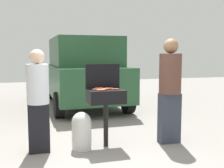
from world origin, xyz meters
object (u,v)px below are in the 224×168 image
Objects in this scene: hot_dog_0 at (97,89)px; propane_tank at (82,130)px; hot_dog_3 at (99,88)px; bbq_grill at (106,98)px; hot_dog_2 at (106,89)px; hot_dog_6 at (102,90)px; person_right at (170,87)px; hot_dog_8 at (104,89)px; hot_dog_1 at (101,90)px; parked_minivan at (83,72)px; hot_dog_7 at (115,89)px; person_left at (38,97)px; hot_dog_4 at (103,89)px; hot_dog_5 at (109,88)px.

propane_tank is (-0.26, -0.02, -0.66)m from hot_dog_0.
bbq_grill is at bearing -52.41° from hot_dog_3.
hot_dog_0 is 0.17m from hot_dog_2.
hot_dog_6 is at bearing -7.35° from propane_tank.
person_right is at bearing -5.60° from bbq_grill.
hot_dog_8 is 0.07× the size of person_right.
hot_dog_3 is at bearing 83.57° from hot_dog_1.
hot_dog_6 is 0.07m from hot_dog_8.
bbq_grill is at bearing 44.76° from hot_dog_6.
hot_dog_0 and hot_dog_2 have the same top height.
person_right reaches higher than hot_dog_8.
hot_dog_1 is at bearing 82.56° from parked_minivan.
bbq_grill is 0.16m from hot_dog_2.
hot_dog_7 is 1.23m from person_left.
hot_dog_3 is 1.00× the size of hot_dog_4.
hot_dog_0 is 3.91m from parked_minivan.
hot_dog_0 and hot_dog_8 have the same top height.
hot_dog_1 and hot_dog_2 have the same top height.
hot_dog_1 is 1.00× the size of hot_dog_6.
hot_dog_7 is 0.07× the size of person_right.
hot_dog_0 is 0.15m from hot_dog_4.
hot_dog_7 is at bearing 4.60° from hot_dog_6.
hot_dog_6 is 0.03× the size of parked_minivan.
hot_dog_1 is at bearing -164.30° from hot_dog_7.
person_right is at bearing -10.69° from hot_dog_3.
hot_dog_8 is at bearing 172.56° from hot_dog_7.
hot_dog_5 is at bearing 56.39° from hot_dog_2.
parked_minivan is at bearing 85.34° from hot_dog_8.
person_right is at bearing -2.39° from propane_tank.
hot_dog_3 is at bearing 128.22° from hot_dog_4.
propane_tank is at bearing -176.53° from hot_dog_2.
hot_dog_0 is 0.10m from hot_dog_6.
parked_minivan is at bearing 83.44° from hot_dog_0.
hot_dog_2 is 0.03× the size of parked_minivan.
hot_dog_2 is 0.12m from hot_dog_6.
hot_dog_7 is at bearing -33.33° from hot_dog_4.
hot_dog_4 is at bearing 86.58° from hot_dog_8.
person_left is at bearing 179.87° from bbq_grill.
person_left is (-1.00, 0.09, -0.09)m from hot_dog_6.
hot_dog_0 is 0.07× the size of person_right.
propane_tank is at bearing 179.71° from hot_dog_8.
hot_dog_7 and hot_dog_8 have the same top height.
hot_dog_8 is at bearing 47.76° from hot_dog_1.
hot_dog_2 is 1.00× the size of hot_dog_8.
person_right reaches higher than hot_dog_0.
person_right is (1.21, -0.23, 0.01)m from hot_dog_3.
person_left reaches higher than bbq_grill.
person_right is (1.24, 0.03, 0.01)m from hot_dog_1.
hot_dog_4 and hot_dog_8 have the same top height.
hot_dog_5 is at bearing 16.09° from propane_tank.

